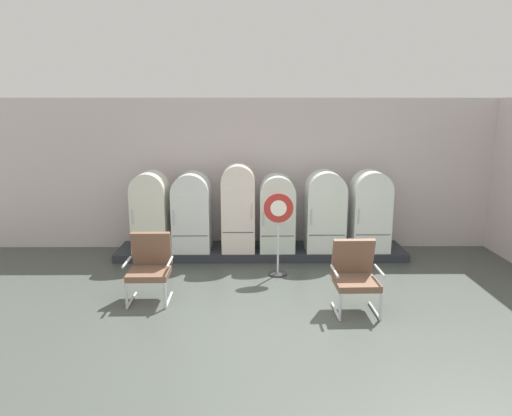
# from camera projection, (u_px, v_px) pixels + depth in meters

# --- Properties ---
(ground) EXTENTS (12.00, 10.00, 0.05)m
(ground) POSITION_uv_depth(u_px,v_px,m) (265.00, 330.00, 6.03)
(ground) COLOR #424842
(back_wall) EXTENTS (11.76, 0.12, 2.98)m
(back_wall) POSITION_uv_depth(u_px,v_px,m) (260.00, 174.00, 9.28)
(back_wall) COLOR silver
(back_wall) RESTS_ON ground
(display_plinth) EXTENTS (5.46, 0.95, 0.16)m
(display_plinth) POSITION_uv_depth(u_px,v_px,m) (261.00, 251.00, 8.96)
(display_plinth) COLOR #292C33
(display_plinth) RESTS_ON ground
(refrigerator_0) EXTENTS (0.64, 0.66, 1.48)m
(refrigerator_0) POSITION_uv_depth(u_px,v_px,m) (150.00, 209.00, 8.65)
(refrigerator_0) COLOR silver
(refrigerator_0) RESTS_ON display_plinth
(refrigerator_1) EXTENTS (0.69, 0.72, 1.47)m
(refrigerator_1) POSITION_uv_depth(u_px,v_px,m) (192.00, 210.00, 8.68)
(refrigerator_1) COLOR silver
(refrigerator_1) RESTS_ON display_plinth
(refrigerator_2) EXTENTS (0.61, 0.62, 1.63)m
(refrigerator_2) POSITION_uv_depth(u_px,v_px,m) (238.00, 205.00, 8.62)
(refrigerator_2) COLOR silver
(refrigerator_2) RESTS_ON display_plinth
(refrigerator_3) EXTENTS (0.65, 0.69, 1.43)m
(refrigerator_3) POSITION_uv_depth(u_px,v_px,m) (277.00, 211.00, 8.69)
(refrigerator_3) COLOR silver
(refrigerator_3) RESTS_ON display_plinth
(refrigerator_4) EXTENTS (0.71, 0.65, 1.50)m
(refrigerator_4) POSITION_uv_depth(u_px,v_px,m) (325.00, 209.00, 8.67)
(refrigerator_4) COLOR silver
(refrigerator_4) RESTS_ON display_plinth
(refrigerator_5) EXTENTS (0.69, 0.61, 1.51)m
(refrigerator_5) POSITION_uv_depth(u_px,v_px,m) (370.00, 209.00, 8.65)
(refrigerator_5) COLOR white
(refrigerator_5) RESTS_ON display_plinth
(armchair_left) EXTENTS (0.66, 0.64, 1.00)m
(armchair_left) POSITION_uv_depth(u_px,v_px,m) (150.00, 264.00, 6.84)
(armchair_left) COLOR silver
(armchair_left) RESTS_ON ground
(armchair_right) EXTENTS (0.67, 0.65, 1.00)m
(armchair_right) POSITION_uv_depth(u_px,v_px,m) (355.00, 273.00, 6.47)
(armchair_right) COLOR silver
(armchair_right) RESTS_ON ground
(sign_stand) EXTENTS (0.49, 0.32, 1.42)m
(sign_stand) POSITION_uv_depth(u_px,v_px,m) (278.00, 234.00, 7.78)
(sign_stand) COLOR #2D2D30
(sign_stand) RESTS_ON ground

